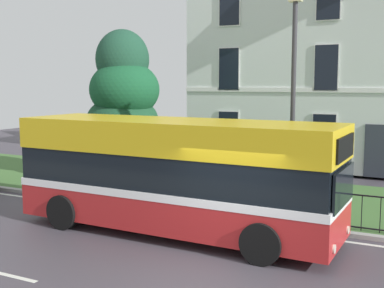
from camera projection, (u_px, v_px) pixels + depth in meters
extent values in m
cube|color=#443F47|center=(208.00, 278.00, 10.17)|extent=(60.00, 56.00, 0.06)
cube|color=silver|center=(264.00, 230.00, 13.41)|extent=(54.00, 0.14, 0.01)
cube|color=silver|center=(1.00, 273.00, 10.36)|extent=(2.00, 0.12, 0.01)
cube|color=#9E9E99|center=(270.00, 224.00, 13.82)|extent=(57.00, 0.24, 0.12)
cube|color=#426A34|center=(299.00, 200.00, 16.70)|extent=(57.00, 6.27, 0.12)
cube|color=white|center=(381.00, 90.00, 19.90)|extent=(17.79, 0.06, 0.20)
cube|color=#2D333D|center=(378.00, 151.00, 20.20)|extent=(1.10, 0.06, 2.20)
cube|color=white|center=(228.00, 132.00, 23.11)|extent=(1.07, 0.04, 1.99)
cube|color=black|center=(228.00, 132.00, 23.09)|extent=(0.97, 0.03, 1.89)
cube|color=white|center=(324.00, 136.00, 21.13)|extent=(1.07, 0.04, 1.99)
cube|color=black|center=(324.00, 136.00, 21.11)|extent=(0.97, 0.03, 1.89)
cube|color=white|center=(229.00, 69.00, 22.75)|extent=(1.07, 0.04, 1.99)
cube|color=black|center=(229.00, 69.00, 22.73)|extent=(0.97, 0.03, 1.89)
cube|color=white|center=(326.00, 68.00, 20.77)|extent=(1.07, 0.04, 1.99)
cube|color=black|center=(326.00, 68.00, 20.75)|extent=(0.97, 0.03, 1.89)
cube|color=white|center=(229.00, 4.00, 22.39)|extent=(1.07, 0.04, 1.99)
cube|color=black|center=(229.00, 4.00, 22.38)|extent=(0.97, 0.03, 1.89)
cube|color=black|center=(344.00, 194.00, 13.07)|extent=(13.87, 0.04, 0.04)
cube|color=black|center=(343.00, 225.00, 13.18)|extent=(13.87, 0.04, 0.04)
cylinder|color=black|center=(127.00, 187.00, 16.22)|extent=(0.02, 0.02, 0.95)
cylinder|color=black|center=(139.00, 188.00, 16.02)|extent=(0.02, 0.02, 0.95)
cylinder|color=black|center=(151.00, 189.00, 15.81)|extent=(0.02, 0.02, 0.95)
cylinder|color=black|center=(164.00, 191.00, 15.60)|extent=(0.02, 0.02, 0.95)
cylinder|color=black|center=(177.00, 192.00, 15.40)|extent=(0.02, 0.02, 0.95)
cylinder|color=black|center=(190.00, 194.00, 15.19)|extent=(0.02, 0.02, 0.95)
cylinder|color=black|center=(203.00, 195.00, 14.99)|extent=(0.02, 0.02, 0.95)
cylinder|color=black|center=(217.00, 197.00, 14.78)|extent=(0.02, 0.02, 0.95)
cylinder|color=black|center=(231.00, 198.00, 14.57)|extent=(0.02, 0.02, 0.95)
cylinder|color=black|center=(246.00, 200.00, 14.37)|extent=(0.02, 0.02, 0.95)
cylinder|color=black|center=(261.00, 202.00, 14.16)|extent=(0.02, 0.02, 0.95)
cylinder|color=black|center=(277.00, 204.00, 13.96)|extent=(0.02, 0.02, 0.95)
cylinder|color=black|center=(293.00, 205.00, 13.75)|extent=(0.02, 0.02, 0.95)
cylinder|color=black|center=(309.00, 207.00, 13.54)|extent=(0.02, 0.02, 0.95)
cylinder|color=black|center=(326.00, 209.00, 13.34)|extent=(0.02, 0.02, 0.95)
cylinder|color=black|center=(344.00, 211.00, 13.13)|extent=(0.02, 0.02, 0.95)
cylinder|color=black|center=(362.00, 213.00, 12.93)|extent=(0.02, 0.02, 0.95)
cylinder|color=black|center=(380.00, 215.00, 12.72)|extent=(0.02, 0.02, 0.95)
cylinder|color=#423328|center=(125.00, 158.00, 19.41)|extent=(0.43, 0.43, 1.86)
ellipsoid|color=#204D27|center=(125.00, 149.00, 19.48)|extent=(3.49, 3.49, 2.16)
ellipsoid|color=#1B452B|center=(123.00, 119.00, 19.37)|extent=(2.81, 2.81, 1.85)
ellipsoid|color=#18502E|center=(125.00, 90.00, 19.07)|extent=(2.72, 2.72, 2.23)
ellipsoid|color=#1D4632|center=(122.00, 59.00, 19.10)|extent=(2.08, 2.08, 2.31)
cube|color=#B02122|center=(175.00, 205.00, 13.14)|extent=(8.76, 2.63, 1.00)
cube|color=white|center=(175.00, 188.00, 13.08)|extent=(8.78, 2.65, 0.20)
cube|color=black|center=(175.00, 169.00, 13.02)|extent=(8.68, 2.59, 0.94)
cube|color=gold|center=(174.00, 136.00, 12.91)|extent=(8.76, 2.63, 0.83)
cube|color=black|center=(344.00, 187.00, 10.99)|extent=(0.11, 2.04, 0.87)
cube|color=black|center=(345.00, 148.00, 10.88)|extent=(0.10, 1.75, 0.53)
cylinder|color=silver|center=(348.00, 230.00, 11.82)|extent=(0.04, 0.20, 0.20)
cylinder|color=silver|center=(334.00, 249.00, 10.46)|extent=(0.04, 0.20, 0.20)
cylinder|color=black|center=(292.00, 218.00, 12.86)|extent=(0.97, 0.32, 0.96)
cylinder|color=black|center=(261.00, 244.00, 10.81)|extent=(0.97, 0.32, 0.96)
cylinder|color=black|center=(115.00, 195.00, 15.53)|extent=(0.97, 0.32, 0.96)
cylinder|color=black|center=(63.00, 212.00, 13.49)|extent=(0.97, 0.32, 0.96)
cylinder|color=#333338|center=(293.00, 112.00, 14.06)|extent=(0.14, 0.14, 6.13)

